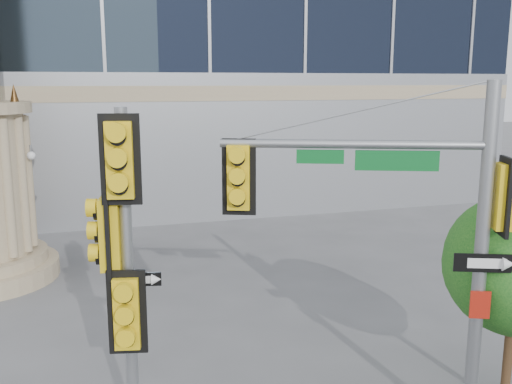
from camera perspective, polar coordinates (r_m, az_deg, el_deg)
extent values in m
cone|color=#472D14|center=(17.55, -23.05, 9.13)|extent=(0.24, 0.24, 0.50)
cylinder|color=slate|center=(9.40, 21.48, -7.20)|extent=(0.21, 0.21, 5.68)
cylinder|color=slate|center=(8.64, 9.60, 4.73)|extent=(3.74, 1.59, 0.13)
cube|color=#0B5D23|center=(8.73, 13.91, 3.06)|extent=(1.16, 0.49, 0.30)
cube|color=yellow|center=(8.74, -1.71, 1.50)|extent=(0.58, 0.44, 1.18)
cube|color=yellow|center=(9.21, 23.56, -0.42)|extent=(0.44, 0.58, 1.18)
cube|color=black|center=(9.24, 21.78, -6.61)|extent=(0.82, 0.35, 0.28)
cube|color=#A21B0E|center=(9.45, 21.49, -10.45)|extent=(0.29, 0.14, 0.44)
cylinder|color=slate|center=(9.09, -12.66, -8.60)|extent=(0.19, 0.19, 5.29)
cube|color=yellow|center=(8.43, -13.41, 3.16)|extent=(0.63, 0.41, 1.32)
cube|color=yellow|center=(8.91, -14.34, -4.10)|extent=(0.41, 0.63, 1.32)
cube|color=yellow|center=(9.03, -12.75, -11.63)|extent=(0.63, 0.41, 1.32)
cube|color=black|center=(8.93, -11.56, -8.56)|extent=(0.65, 0.17, 0.21)
cylinder|color=#382314|center=(11.15, 23.91, -14.50)|extent=(0.16, 0.16, 2.06)
sphere|color=#124F19|center=(10.22, 23.80, -8.85)|extent=(1.26, 1.26, 1.26)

